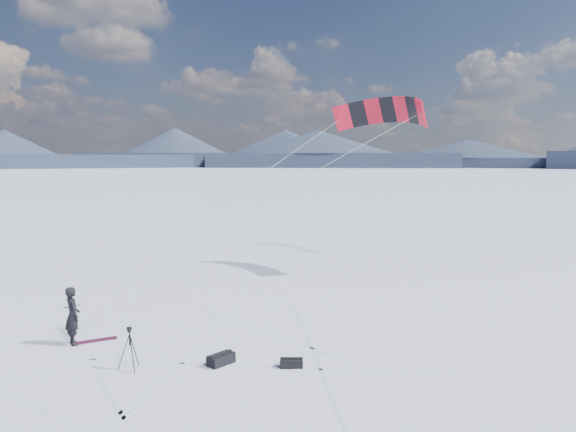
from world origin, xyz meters
TOP-DOWN VIEW (x-y plane):
  - ground at (0.00, 0.00)m, footprint 1800.00×1800.00m
  - horizon_hills at (-0.00, 0.00)m, footprint 704.00×705.94m
  - snow_tracks at (-0.56, -0.72)m, footprint 17.62×14.39m
  - snowkiter at (-0.65, 4.50)m, footprint 0.47×0.70m
  - snowboard at (-0.02, 4.42)m, footprint 1.46×0.39m
  - tripod at (0.21, 1.36)m, footprint 0.65×0.57m
  - gear_bag_a at (2.54, 0.28)m, footprint 0.89×0.59m
  - gear_bag_b at (4.15, -1.03)m, footprint 0.73×0.64m
  - power_kite at (15.79, 7.92)m, footprint 17.60×6.19m

SIDE VIEW (x-z plane):
  - ground at x=0.00m, z-range 0.00..0.00m
  - snowkiter at x=-0.65m, z-range -0.95..0.95m
  - snow_tracks at x=-0.56m, z-range 0.00..0.01m
  - snowboard at x=-0.02m, z-range 0.00..0.04m
  - gear_bag_b at x=4.15m, z-range -0.02..0.28m
  - gear_bag_a at x=2.54m, z-range -0.02..0.35m
  - tripod at x=0.21m, z-range 0.18..1.42m
  - horizon_hills at x=0.00m, z-range -0.62..9.77m
  - power_kite at x=15.79m, z-range 4.34..12.24m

